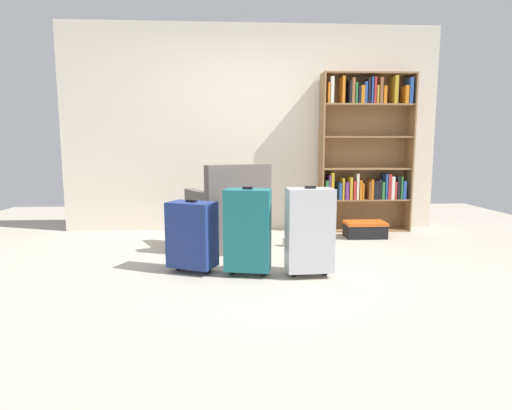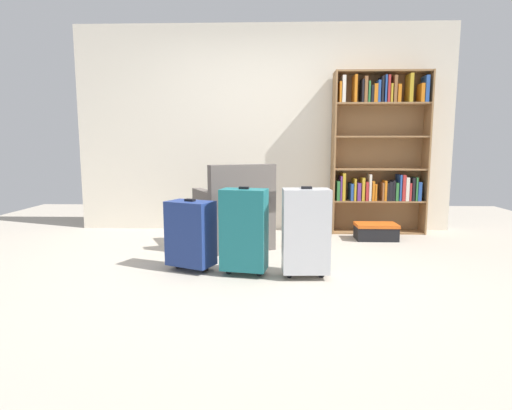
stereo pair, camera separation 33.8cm
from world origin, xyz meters
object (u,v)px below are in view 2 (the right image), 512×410
armchair (234,218)px  suitcase_silver (306,231)px  bookshelf (379,150)px  suitcase_teal (244,230)px  mug (292,242)px  storage_box (376,231)px  suitcase_navy_blue (191,233)px

armchair → suitcase_silver: armchair is taller
bookshelf → suitcase_silver: bearing=-119.3°
bookshelf → armchair: bearing=-154.2°
suitcase_teal → mug: bearing=65.6°
storage_box → suitcase_teal: suitcase_teal is taller
armchair → suitcase_teal: size_ratio=1.25×
bookshelf → suitcase_silver: bookshelf is taller
bookshelf → suitcase_teal: (-1.57, -1.84, -0.65)m
storage_box → suitcase_navy_blue: bearing=-146.6°
storage_box → suitcase_silver: size_ratio=0.63×
armchair → mug: 0.68m
storage_box → suitcase_teal: (-1.46, -1.39, 0.29)m
suitcase_silver → suitcase_teal: size_ratio=1.01×
mug → suitcase_teal: 1.16m
armchair → storage_box: armchair is taller
mug → suitcase_teal: suitcase_teal is taller
armchair → suitcase_navy_blue: 0.92m
suitcase_silver → suitcase_teal: (-0.51, 0.05, -0.00)m
bookshelf → mug: size_ratio=16.51×
suitcase_silver → suitcase_teal: 0.51m
bookshelf → suitcase_silver: 2.26m
mug → suitcase_navy_blue: bearing=-136.4°
storage_box → suitcase_navy_blue: 2.32m
suitcase_navy_blue → armchair: bearing=70.8°
suitcase_navy_blue → suitcase_teal: 0.49m
suitcase_navy_blue → suitcase_silver: bearing=-10.0°
suitcase_teal → armchair: bearing=99.7°
bookshelf → suitcase_navy_blue: (-2.04, -1.71, -0.71)m
suitcase_silver → suitcase_navy_blue: (-0.98, 0.17, -0.06)m
suitcase_navy_blue → storage_box: bearing=33.4°
armchair → suitcase_silver: bearing=-57.0°
bookshelf → storage_box: size_ratio=4.15×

